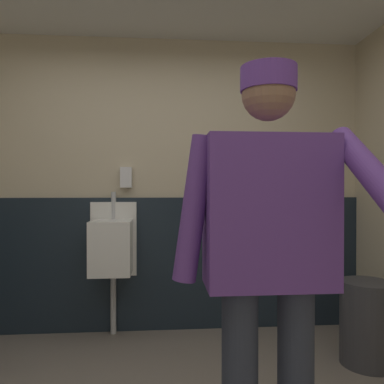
# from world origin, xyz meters

# --- Properties ---
(wall_back) EXTENTS (4.38, 0.12, 2.61)m
(wall_back) POSITION_xyz_m (0.00, 1.77, 1.31)
(wall_back) COLOR beige
(wall_back) RESTS_ON ground_plane
(wainscot_band_back) EXTENTS (3.78, 0.03, 1.19)m
(wainscot_band_back) POSITION_xyz_m (0.00, 1.69, 0.59)
(wainscot_band_back) COLOR #19232D
(wainscot_band_back) RESTS_ON ground_plane
(urinal_solo) EXTENTS (0.40, 0.34, 1.24)m
(urinal_solo) POSITION_xyz_m (-0.34, 1.55, 0.78)
(urinal_solo) COLOR white
(urinal_solo) RESTS_ON ground_plane
(person) EXTENTS (0.70, 0.60, 1.73)m
(person) POSITION_xyz_m (0.49, -0.23, 1.03)
(person) COLOR #2D3342
(person) RESTS_ON ground_plane
(trash_bin) EXTENTS (0.37, 0.37, 0.60)m
(trash_bin) POSITION_xyz_m (1.55, 0.92, 0.30)
(trash_bin) COLOR #38383D
(trash_bin) RESTS_ON ground_plane
(soap_dispenser) EXTENTS (0.10, 0.07, 0.18)m
(soap_dispenser) POSITION_xyz_m (-0.23, 1.67, 1.37)
(soap_dispenser) COLOR silver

